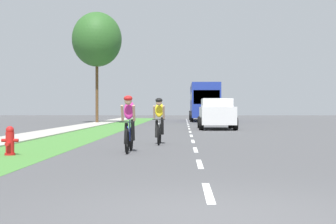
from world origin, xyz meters
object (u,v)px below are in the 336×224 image
(suv_white, at_px, (217,113))
(fire_hydrant_red, at_px, (10,141))
(bus_blue, at_px, (204,100))
(cyclist_lead, at_px, (129,123))
(street_tree_far, at_px, (97,40))
(sedan_dark_green, at_px, (212,114))
(cyclist_trailing, at_px, (159,120))

(suv_white, bearing_deg, fire_hydrant_red, -111.56)
(bus_blue, bearing_deg, suv_white, -90.13)
(bus_blue, bearing_deg, cyclist_lead, -95.81)
(fire_hydrant_red, height_order, cyclist_lead, cyclist_lead)
(fire_hydrant_red, bearing_deg, street_tree_far, 95.31)
(sedan_dark_green, bearing_deg, bus_blue, 91.65)
(cyclist_lead, bearing_deg, fire_hydrant_red, -162.42)
(fire_hydrant_red, height_order, sedan_dark_green, sedan_dark_green)
(cyclist_trailing, xyz_separation_m, bus_blue, (2.83, 31.38, 1.17))
(cyclist_lead, distance_m, street_tree_far, 28.64)
(cyclist_lead, xyz_separation_m, bus_blue, (3.52, 34.57, 1.17))
(fire_hydrant_red, relative_size, cyclist_lead, 0.44)
(sedan_dark_green, distance_m, bus_blue, 9.29)
(fire_hydrant_red, relative_size, bus_blue, 0.07)
(cyclist_lead, bearing_deg, bus_blue, 84.19)
(sedan_dark_green, bearing_deg, street_tree_far, 167.80)
(fire_hydrant_red, xyz_separation_m, suv_white, (6.50, 16.44, 0.58))
(suv_white, bearing_deg, bus_blue, 89.87)
(cyclist_lead, height_order, sedan_dark_green, cyclist_lead)
(fire_hydrant_red, xyz_separation_m, bus_blue, (6.54, 35.52, 1.61))
(street_tree_far, bearing_deg, suv_white, -52.54)
(suv_white, bearing_deg, cyclist_lead, -102.65)
(suv_white, distance_m, bus_blue, 19.11)
(suv_white, bearing_deg, sedan_dark_green, 88.22)
(sedan_dark_green, height_order, street_tree_far, street_tree_far)
(bus_blue, bearing_deg, sedan_dark_green, -88.35)
(fire_hydrant_red, distance_m, cyclist_trailing, 5.58)
(cyclist_trailing, xyz_separation_m, street_tree_far, (-6.35, 24.22, 6.12))
(street_tree_far, bearing_deg, cyclist_lead, -78.33)
(fire_hydrant_red, bearing_deg, cyclist_trailing, 48.14)
(fire_hydrant_red, distance_m, suv_white, 17.69)
(cyclist_trailing, bearing_deg, street_tree_far, 104.69)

